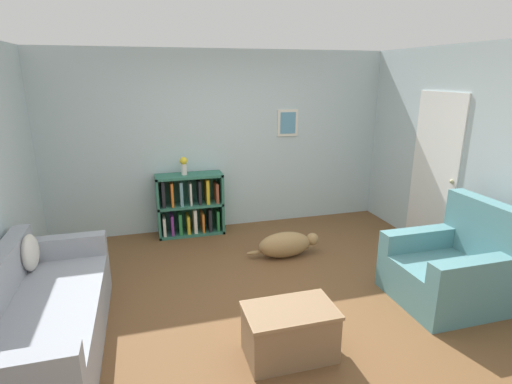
{
  "coord_description": "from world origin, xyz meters",
  "views": [
    {
      "loc": [
        -1.1,
        -3.53,
        2.26
      ],
      "look_at": [
        0.0,
        0.4,
        1.05
      ],
      "focal_mm": 28.0,
      "sensor_mm": 36.0,
      "label": 1
    }
  ],
  "objects_px": {
    "bookshelf": "(190,205)",
    "recliner_chair": "(452,268)",
    "couch": "(39,321)",
    "coffee_table": "(290,331)",
    "vase": "(184,165)",
    "dog": "(286,244)"
  },
  "relations": [
    {
      "from": "bookshelf",
      "to": "recliner_chair",
      "type": "relative_size",
      "value": 0.91
    },
    {
      "from": "couch",
      "to": "coffee_table",
      "type": "relative_size",
      "value": 2.76
    },
    {
      "from": "couch",
      "to": "vase",
      "type": "bearing_deg",
      "value": 57.7
    },
    {
      "from": "couch",
      "to": "coffee_table",
      "type": "xyz_separation_m",
      "value": [
        1.98,
        -0.59,
        -0.07
      ]
    },
    {
      "from": "dog",
      "to": "bookshelf",
      "type": "bearing_deg",
      "value": 133.78
    },
    {
      "from": "vase",
      "to": "coffee_table",
      "type": "bearing_deg",
      "value": -79.68
    },
    {
      "from": "recliner_chair",
      "to": "vase",
      "type": "distance_m",
      "value": 3.57
    },
    {
      "from": "couch",
      "to": "bookshelf",
      "type": "bearing_deg",
      "value": 56.82
    },
    {
      "from": "recliner_chair",
      "to": "vase",
      "type": "height_order",
      "value": "vase"
    },
    {
      "from": "bookshelf",
      "to": "coffee_table",
      "type": "distance_m",
      "value": 2.95
    },
    {
      "from": "bookshelf",
      "to": "coffee_table",
      "type": "bearing_deg",
      "value": -80.91
    },
    {
      "from": "coffee_table",
      "to": "dog",
      "type": "xyz_separation_m",
      "value": [
        0.61,
        1.78,
        -0.07
      ]
    },
    {
      "from": "couch",
      "to": "dog",
      "type": "bearing_deg",
      "value": 24.71
    },
    {
      "from": "coffee_table",
      "to": "dog",
      "type": "relative_size",
      "value": 0.78
    },
    {
      "from": "coffee_table",
      "to": "dog",
      "type": "distance_m",
      "value": 1.89
    },
    {
      "from": "bookshelf",
      "to": "dog",
      "type": "xyz_separation_m",
      "value": [
        1.08,
        -1.13,
        -0.26
      ]
    },
    {
      "from": "coffee_table",
      "to": "vase",
      "type": "xyz_separation_m",
      "value": [
        -0.53,
        2.89,
        0.8
      ]
    },
    {
      "from": "recliner_chair",
      "to": "coffee_table",
      "type": "relative_size",
      "value": 1.39
    },
    {
      "from": "recliner_chair",
      "to": "dog",
      "type": "height_order",
      "value": "recliner_chair"
    },
    {
      "from": "coffee_table",
      "to": "couch",
      "type": "bearing_deg",
      "value": 163.45
    },
    {
      "from": "couch",
      "to": "dog",
      "type": "relative_size",
      "value": 2.15
    },
    {
      "from": "dog",
      "to": "vase",
      "type": "distance_m",
      "value": 1.81
    }
  ]
}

